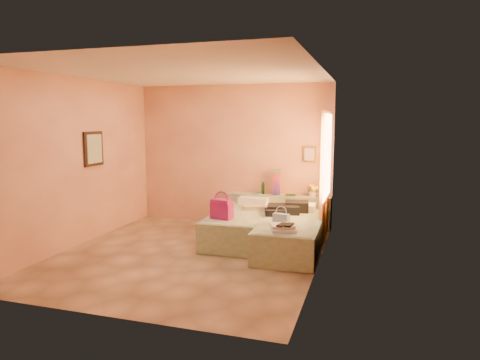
{
  "coord_description": "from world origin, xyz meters",
  "views": [
    {
      "loc": [
        2.68,
        -5.99,
        2.1
      ],
      "look_at": [
        0.57,
        0.85,
        1.09
      ],
      "focal_mm": 32.0,
      "sensor_mm": 36.0,
      "label": 1
    }
  ],
  "objects_px": {
    "flower_vase": "(313,189)",
    "blue_handbag": "(281,219)",
    "bed_left": "(242,226)",
    "headboard_ledge": "(278,211)",
    "towel_stack": "(283,228)",
    "bed_right": "(292,235)",
    "magenta_handbag": "(222,209)",
    "green_book": "(291,195)",
    "water_bottle": "(263,188)"
  },
  "relations": [
    {
      "from": "magenta_handbag",
      "to": "blue_handbag",
      "type": "height_order",
      "value": "magenta_handbag"
    },
    {
      "from": "blue_handbag",
      "to": "towel_stack",
      "type": "height_order",
      "value": "blue_handbag"
    },
    {
      "from": "magenta_handbag",
      "to": "towel_stack",
      "type": "bearing_deg",
      "value": -12.94
    },
    {
      "from": "headboard_ledge",
      "to": "bed_right",
      "type": "height_order",
      "value": "headboard_ledge"
    },
    {
      "from": "green_book",
      "to": "blue_handbag",
      "type": "bearing_deg",
      "value": -71.85
    },
    {
      "from": "flower_vase",
      "to": "bed_right",
      "type": "bearing_deg",
      "value": -96.08
    },
    {
      "from": "bed_right",
      "to": "magenta_handbag",
      "type": "height_order",
      "value": "magenta_handbag"
    },
    {
      "from": "magenta_handbag",
      "to": "bed_right",
      "type": "bearing_deg",
      "value": 22.71
    },
    {
      "from": "towel_stack",
      "to": "headboard_ledge",
      "type": "bearing_deg",
      "value": 103.95
    },
    {
      "from": "flower_vase",
      "to": "blue_handbag",
      "type": "bearing_deg",
      "value": -99.1
    },
    {
      "from": "bed_right",
      "to": "magenta_handbag",
      "type": "distance_m",
      "value": 1.21
    },
    {
      "from": "headboard_ledge",
      "to": "towel_stack",
      "type": "xyz_separation_m",
      "value": [
        0.53,
        -2.15,
        0.23
      ]
    },
    {
      "from": "green_book",
      "to": "water_bottle",
      "type": "bearing_deg",
      "value": -170.21
    },
    {
      "from": "water_bottle",
      "to": "green_book",
      "type": "relative_size",
      "value": 1.41
    },
    {
      "from": "bed_left",
      "to": "bed_right",
      "type": "bearing_deg",
      "value": -22.35
    },
    {
      "from": "blue_handbag",
      "to": "headboard_ledge",
      "type": "bearing_deg",
      "value": 114.05
    },
    {
      "from": "water_bottle",
      "to": "towel_stack",
      "type": "height_order",
      "value": "water_bottle"
    },
    {
      "from": "headboard_ledge",
      "to": "towel_stack",
      "type": "distance_m",
      "value": 2.23
    },
    {
      "from": "flower_vase",
      "to": "magenta_handbag",
      "type": "xyz_separation_m",
      "value": [
        -1.26,
        -1.6,
        -0.13
      ]
    },
    {
      "from": "blue_handbag",
      "to": "towel_stack",
      "type": "bearing_deg",
      "value": -63.44
    },
    {
      "from": "headboard_ledge",
      "to": "towel_stack",
      "type": "height_order",
      "value": "headboard_ledge"
    },
    {
      "from": "flower_vase",
      "to": "towel_stack",
      "type": "relative_size",
      "value": 0.83
    },
    {
      "from": "headboard_ledge",
      "to": "green_book",
      "type": "bearing_deg",
      "value": -11.05
    },
    {
      "from": "bed_right",
      "to": "water_bottle",
      "type": "distance_m",
      "value": 1.71
    },
    {
      "from": "bed_right",
      "to": "blue_handbag",
      "type": "distance_m",
      "value": 0.45
    },
    {
      "from": "headboard_ledge",
      "to": "blue_handbag",
      "type": "xyz_separation_m",
      "value": [
        0.41,
        -1.7,
        0.25
      ]
    },
    {
      "from": "bed_left",
      "to": "green_book",
      "type": "distance_m",
      "value": 1.28
    },
    {
      "from": "green_book",
      "to": "magenta_handbag",
      "type": "distance_m",
      "value": 1.8
    },
    {
      "from": "bed_right",
      "to": "towel_stack",
      "type": "xyz_separation_m",
      "value": [
        0.01,
        -0.73,
        0.3
      ]
    },
    {
      "from": "magenta_handbag",
      "to": "blue_handbag",
      "type": "xyz_separation_m",
      "value": [
        0.99,
        -0.06,
        -0.08
      ]
    },
    {
      "from": "magenta_handbag",
      "to": "towel_stack",
      "type": "height_order",
      "value": "magenta_handbag"
    },
    {
      "from": "headboard_ledge",
      "to": "bed_left",
      "type": "height_order",
      "value": "headboard_ledge"
    },
    {
      "from": "bed_left",
      "to": "flower_vase",
      "type": "height_order",
      "value": "flower_vase"
    },
    {
      "from": "bed_left",
      "to": "blue_handbag",
      "type": "height_order",
      "value": "blue_handbag"
    },
    {
      "from": "headboard_ledge",
      "to": "bed_left",
      "type": "relative_size",
      "value": 1.02
    },
    {
      "from": "green_book",
      "to": "blue_handbag",
      "type": "distance_m",
      "value": 1.66
    },
    {
      "from": "water_bottle",
      "to": "towel_stack",
      "type": "bearing_deg",
      "value": -68.45
    },
    {
      "from": "green_book",
      "to": "magenta_handbag",
      "type": "height_order",
      "value": "magenta_handbag"
    },
    {
      "from": "bed_left",
      "to": "headboard_ledge",
      "type": "bearing_deg",
      "value": 66.61
    },
    {
      "from": "flower_vase",
      "to": "blue_handbag",
      "type": "distance_m",
      "value": 1.69
    },
    {
      "from": "bed_right",
      "to": "green_book",
      "type": "bearing_deg",
      "value": 100.1
    },
    {
      "from": "headboard_ledge",
      "to": "water_bottle",
      "type": "height_order",
      "value": "water_bottle"
    },
    {
      "from": "magenta_handbag",
      "to": "blue_handbag",
      "type": "bearing_deg",
      "value": 8.0
    },
    {
      "from": "bed_left",
      "to": "green_book",
      "type": "xyz_separation_m",
      "value": [
        0.68,
        1.0,
        0.41
      ]
    },
    {
      "from": "water_bottle",
      "to": "green_book",
      "type": "height_order",
      "value": "water_bottle"
    },
    {
      "from": "water_bottle",
      "to": "magenta_handbag",
      "type": "relative_size",
      "value": 0.67
    },
    {
      "from": "headboard_ledge",
      "to": "bed_left",
      "type": "bearing_deg",
      "value": -112.2
    },
    {
      "from": "blue_handbag",
      "to": "flower_vase",
      "type": "bearing_deg",
      "value": 91.52
    },
    {
      "from": "green_book",
      "to": "bed_right",
      "type": "bearing_deg",
      "value": -65.9
    },
    {
      "from": "bed_right",
      "to": "magenta_handbag",
      "type": "relative_size",
      "value": 5.78
    }
  ]
}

